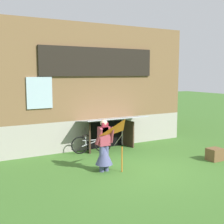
# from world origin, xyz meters

# --- Properties ---
(ground_plane) EXTENTS (60.00, 60.00, 0.00)m
(ground_plane) POSITION_xyz_m (0.00, 0.00, 0.00)
(ground_plane) COLOR #3D6B28
(log_house) EXTENTS (8.02, 6.51, 4.82)m
(log_house) POSITION_xyz_m (-0.00, 5.70, 2.41)
(log_house) COLOR #9E998E
(log_house) RESTS_ON ground_plane
(person) EXTENTS (0.61, 0.52, 1.58)m
(person) POSITION_xyz_m (-1.14, 0.39, 0.67)
(person) COLOR #474C75
(person) RESTS_ON ground_plane
(kite) EXTENTS (0.95, 0.91, 1.54)m
(kite) POSITION_xyz_m (-0.70, -0.10, 1.26)
(kite) COLOR orange
(kite) RESTS_ON ground_plane
(bicycle_silver) EXTENTS (1.48, 0.44, 0.69)m
(bicycle_silver) POSITION_xyz_m (-0.59, 2.46, 0.34)
(bicycle_silver) COLOR black
(bicycle_silver) RESTS_ON ground_plane
(wooden_crate) EXTENTS (0.49, 0.42, 0.41)m
(wooden_crate) POSITION_xyz_m (2.68, -0.42, 0.21)
(wooden_crate) COLOR brown
(wooden_crate) RESTS_ON ground_plane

